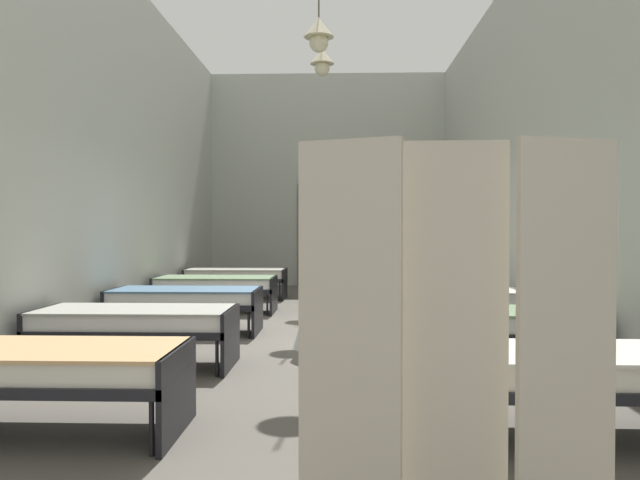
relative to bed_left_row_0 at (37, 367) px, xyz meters
name	(u,v)px	position (x,y,z in m)	size (l,w,h in m)	color
ground_plane	(317,338)	(1.70, 3.80, -0.49)	(6.09, 13.66, 0.10)	#59544C
room_shell	(320,150)	(1.70, 5.04, 2.07)	(5.89, 13.26, 4.99)	#B2B7AD
bed_left_row_0	(37,367)	(0.00, 0.00, 0.00)	(1.90, 0.84, 0.57)	black
bed_right_row_0	(560,371)	(3.39, 0.00, 0.00)	(1.90, 0.84, 0.57)	black
bed_left_row_1	(136,322)	(0.00, 1.90, 0.00)	(1.90, 0.84, 0.57)	black
bed_right_row_1	(487,324)	(3.39, 1.90, 0.00)	(1.90, 0.84, 0.57)	black
bed_left_row_2	(186,299)	(0.00, 3.80, 0.00)	(1.90, 0.84, 0.57)	black
bed_right_row_2	(451,300)	(3.39, 3.80, 0.00)	(1.90, 0.84, 0.57)	black
bed_left_row_3	(216,285)	(0.00, 5.70, 0.00)	(1.90, 0.84, 0.57)	black
bed_right_row_3	(428,286)	(3.39, 5.70, 0.00)	(1.90, 0.84, 0.57)	black
bed_left_row_4	(236,276)	(0.00, 7.60, 0.00)	(1.90, 0.84, 0.57)	black
bed_right_row_4	(414,276)	(3.39, 7.60, 0.00)	(1.90, 0.84, 0.57)	black
nurse_near_aisle	(315,301)	(1.70, 2.89, 0.09)	(0.52, 0.52, 1.49)	white
nurse_mid_aisle	(366,336)	(2.18, 0.73, 0.09)	(0.52, 0.52, 1.49)	white
patient_seated_primary	(396,254)	(3.04, 7.52, 0.43)	(0.44, 0.44, 0.80)	gray
privacy_screen	(456,356)	(2.44, -1.50, 0.41)	(1.25, 0.17, 1.70)	#BCB29E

